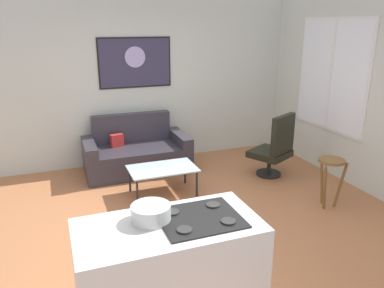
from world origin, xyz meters
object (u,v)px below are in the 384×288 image
Objects in this scene: bar_stool at (331,170)px; mixing_bowl at (151,213)px; coffee_table at (162,170)px; armchair at (275,148)px; couch at (136,154)px; wall_painting at (135,63)px.

mixing_bowl reaches higher than bar_stool.
coffee_table is 0.93× the size of armchair.
coffee_table is at bearing -179.92° from armchair.
mixing_bowl reaches higher than couch.
armchair is at bearing 0.08° from coffee_table.
wall_painting is at bearing 78.73° from mixing_bowl.
bar_stool is (2.06, -2.16, 0.23)m from couch.
wall_painting is (-0.00, 1.46, 1.34)m from coffee_table.
armchair is at bearing -27.42° from couch.
mixing_bowl is at bearing -137.92° from armchair.
mixing_bowl is 0.25× the size of wall_painting.
armchair is 3.50m from mixing_bowl.
armchair reaches higher than bar_stool.
armchair is at bearing 42.08° from mixing_bowl.
bar_stool is 3.44m from wall_painting.
couch is 5.59× the size of mixing_bowl.
coffee_table is 1.98m from wall_painting.
coffee_table is 2.24m from bar_stool.
armchair is 1.15m from bar_stool.
mixing_bowl reaches higher than armchair.
armchair is 1.52× the size of bar_stool.
armchair is at bearing -38.72° from wall_painting.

